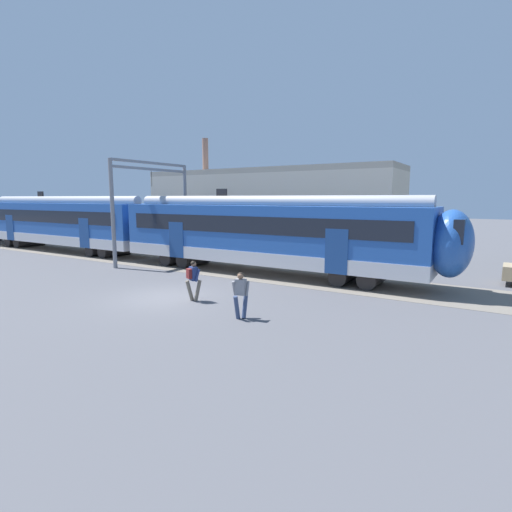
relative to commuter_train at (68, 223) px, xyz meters
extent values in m
plane|color=#515156|center=(17.20, -6.84, -2.25)|extent=(160.00, 160.00, 0.00)
cube|color=slate|center=(6.81, 0.01, -2.25)|extent=(80.00, 4.40, 0.01)
cube|color=silver|center=(17.81, 0.01, -1.20)|extent=(18.00, 3.06, 0.70)
cube|color=#2351A3|center=(17.81, 0.01, 0.35)|extent=(18.00, 3.00, 2.40)
cube|color=black|center=(17.81, -1.51, 0.55)|extent=(16.56, 0.03, 0.90)
cube|color=navy|center=(22.76, -1.51, -0.50)|extent=(1.10, 0.04, 2.10)
cube|color=navy|center=(12.86, -1.51, -0.50)|extent=(1.10, 0.04, 2.10)
cylinder|color=#A4A4A9|center=(17.81, 0.01, 1.73)|extent=(17.64, 0.70, 0.70)
cube|color=black|center=(15.11, 0.01, 2.28)|extent=(0.70, 0.12, 0.40)
cylinder|color=black|center=(24.09, 0.01, -1.80)|extent=(0.90, 2.40, 0.90)
cylinder|color=black|center=(22.69, 0.01, -1.80)|extent=(0.90, 2.40, 0.90)
cylinder|color=black|center=(12.93, 0.01, -1.80)|extent=(0.90, 2.40, 0.90)
cylinder|color=black|center=(11.53, 0.01, -1.80)|extent=(0.90, 2.40, 0.90)
ellipsoid|color=#2351A3|center=(27.36, 0.01, 0.00)|extent=(1.80, 2.85, 2.95)
cube|color=black|center=(27.71, 0.01, 0.60)|extent=(0.40, 2.40, 1.00)
cube|color=silver|center=(-0.79, 0.01, -1.20)|extent=(18.00, 3.06, 0.70)
cube|color=#2351A3|center=(-0.79, 0.01, 0.35)|extent=(18.00, 3.00, 2.40)
cube|color=black|center=(-0.79, -1.51, 0.55)|extent=(16.56, 0.03, 0.90)
cube|color=navy|center=(4.16, -1.51, -0.50)|extent=(1.10, 0.04, 2.10)
cube|color=navy|center=(-5.74, -1.51, -0.50)|extent=(1.10, 0.04, 2.10)
cylinder|color=#A4A4A9|center=(-0.79, 0.01, 1.73)|extent=(17.64, 0.70, 0.70)
cube|color=black|center=(-3.49, 0.01, 2.28)|extent=(0.70, 0.12, 0.40)
cylinder|color=black|center=(5.49, 0.01, -1.80)|extent=(0.90, 2.40, 0.90)
cylinder|color=black|center=(4.09, 0.01, -1.80)|extent=(0.90, 2.40, 0.90)
cylinder|color=black|center=(-5.67, 0.01, -1.80)|extent=(0.90, 2.40, 0.90)
cylinder|color=black|center=(-7.07, 0.01, -1.80)|extent=(0.90, 2.40, 0.90)
cylinder|color=#6B6051|center=(18.72, -6.57, -1.82)|extent=(0.28, 0.38, 0.87)
cylinder|color=#6B6051|center=(18.44, -6.76, -1.82)|extent=(0.28, 0.38, 0.87)
cube|color=navy|center=(18.58, -6.66, -1.11)|extent=(0.43, 0.37, 0.56)
cylinder|color=navy|center=(18.35, -6.65, -1.16)|extent=(0.18, 0.26, 0.52)
cylinder|color=navy|center=(18.82, -6.68, -1.16)|extent=(0.18, 0.26, 0.52)
sphere|color=brown|center=(18.59, -6.65, -0.72)|extent=(0.22, 0.22, 0.22)
sphere|color=black|center=(18.58, -6.66, -0.69)|extent=(0.20, 0.20, 0.20)
cube|color=maroon|center=(18.51, -6.83, -1.09)|extent=(0.32, 0.26, 0.40)
cylinder|color=navy|center=(21.54, -7.83, -1.82)|extent=(0.20, 0.37, 0.87)
cylinder|color=navy|center=(21.67, -7.53, -1.82)|extent=(0.20, 0.37, 0.87)
cube|color=gray|center=(21.60, -7.68, -1.11)|extent=(0.39, 0.29, 0.56)
cylinder|color=gray|center=(21.81, -7.57, -1.16)|extent=(0.13, 0.26, 0.52)
cylinder|color=gray|center=(21.40, -7.79, -1.16)|extent=(0.13, 0.26, 0.52)
sphere|color=brown|center=(21.61, -7.70, -0.72)|extent=(0.22, 0.22, 0.22)
sphere|color=black|center=(21.60, -7.68, -0.69)|extent=(0.20, 0.20, 0.20)
cylinder|color=gray|center=(9.42, -3.19, 1.00)|extent=(0.24, 0.24, 6.50)
cylinder|color=gray|center=(9.42, 3.21, 1.00)|extent=(0.24, 0.24, 6.50)
cube|color=gray|center=(9.42, 0.01, 4.20)|extent=(0.20, 6.40, 0.16)
cube|color=gray|center=(9.42, 0.01, 3.80)|extent=(0.20, 6.40, 0.16)
cylinder|color=black|center=(9.42, 0.01, 3.20)|extent=(0.03, 0.03, 1.00)
cube|color=beige|center=(13.25, 8.41, 0.75)|extent=(20.27, 5.00, 6.00)
cube|color=#9F9686|center=(13.25, 8.41, 3.95)|extent=(20.27, 5.00, 0.40)
cylinder|color=#8C6656|center=(7.17, 8.41, 5.35)|extent=(0.50, 0.50, 3.20)
camera|label=1|loc=(29.20, -18.93, 1.96)|focal=28.00mm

